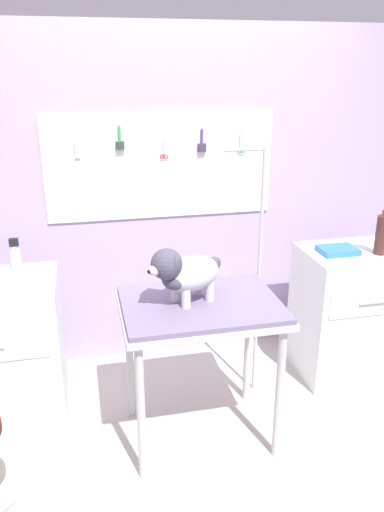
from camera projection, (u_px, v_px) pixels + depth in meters
The scene contains 9 objects.
ground at pixel (220, 466), 2.78m from camera, with size 4.40×4.00×0.04m, color #B1AB9C.
rear_wall_panel at pixel (173, 200), 3.53m from camera, with size 4.00×0.11×2.30m.
grooming_table at pixel (201, 318), 2.74m from camera, with size 0.86×0.64×0.86m.
grooming_arm at pixel (257, 287), 3.14m from camera, with size 0.29×0.11×1.60m.
dog at pixel (185, 272), 2.62m from camera, with size 0.44×0.32×0.33m.
cabinet_right at pixel (349, 312), 3.49m from camera, with size 0.68×0.54×0.89m.
detangler_spray at pixel (16, 258), 2.97m from camera, with size 0.06×0.06×0.21m.
soda_bottle at pixel (382, 234), 3.23m from camera, with size 0.08×0.08×0.29m.
supply_tray at pixel (338, 250), 3.29m from camera, with size 0.24×0.18×0.04m.
Camera 1 is at (-0.64, -2.11, 2.03)m, focal length 35.70 mm.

